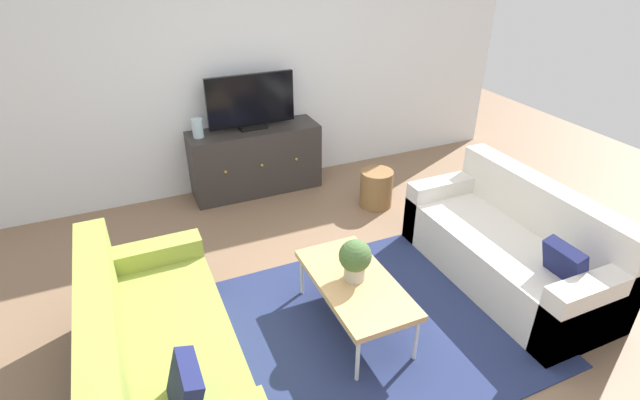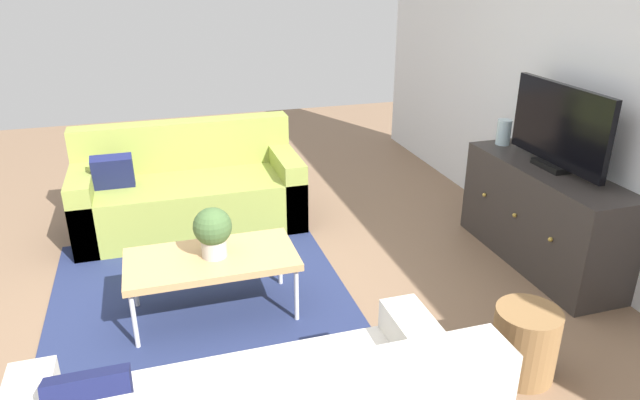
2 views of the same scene
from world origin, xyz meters
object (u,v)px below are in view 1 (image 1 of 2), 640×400
(couch_left_side, at_px, (152,358))
(glass_vase, at_px, (198,128))
(couch_right_side, at_px, (514,249))
(coffee_table, at_px, (355,284))
(tv_console, at_px, (256,160))
(potted_plant, at_px, (355,259))
(flat_screen_tv, at_px, (251,102))
(wicker_basket, at_px, (376,188))

(couch_left_side, height_order, glass_vase, glass_vase)
(couch_right_side, relative_size, coffee_table, 1.74)
(couch_right_side, xyz_separation_m, tv_console, (-1.47, 2.37, 0.08))
(coffee_table, bearing_deg, potted_plant, 82.72)
(flat_screen_tv, bearing_deg, couch_right_side, -58.53)
(couch_left_side, relative_size, couch_right_side, 1.00)
(coffee_table, height_order, tv_console, tv_console)
(couch_left_side, xyz_separation_m, wicker_basket, (2.44, 1.52, -0.08))
(flat_screen_tv, bearing_deg, couch_left_side, -120.28)
(tv_console, distance_m, flat_screen_tv, 0.65)
(tv_console, bearing_deg, couch_left_side, -120.49)
(glass_vase, bearing_deg, coffee_table, -76.04)
(potted_plant, relative_size, glass_vase, 1.60)
(coffee_table, relative_size, potted_plant, 3.28)
(potted_plant, distance_m, tv_console, 2.34)
(couch_left_side, distance_m, flat_screen_tv, 2.87)
(glass_vase, xyz_separation_m, wicker_basket, (1.62, -0.85, -0.62))
(couch_right_side, relative_size, wicker_basket, 4.47)
(flat_screen_tv, xyz_separation_m, glass_vase, (-0.58, -0.02, -0.19))
(tv_console, bearing_deg, potted_plant, -89.78)
(coffee_table, bearing_deg, couch_right_side, -1.01)
(glass_vase, height_order, wicker_basket, glass_vase)
(coffee_table, distance_m, flat_screen_tv, 2.45)
(couch_right_side, bearing_deg, glass_vase, 130.71)
(coffee_table, bearing_deg, flat_screen_tv, 90.15)
(potted_plant, bearing_deg, couch_right_side, -1.88)
(tv_console, height_order, flat_screen_tv, flat_screen_tv)
(couch_left_side, xyz_separation_m, flat_screen_tv, (1.40, 2.39, 0.73))
(potted_plant, xyz_separation_m, glass_vase, (-0.59, 2.33, 0.24))
(potted_plant, bearing_deg, couch_left_side, -178.05)
(flat_screen_tv, xyz_separation_m, wicker_basket, (1.04, -0.87, -0.81))
(potted_plant, bearing_deg, flat_screen_tv, 90.22)
(potted_plant, xyz_separation_m, tv_console, (-0.01, 2.33, -0.22))
(potted_plant, relative_size, flat_screen_tv, 0.34)
(couch_right_side, xyz_separation_m, glass_vase, (-2.04, 2.37, 0.54))
(potted_plant, height_order, flat_screen_tv, flat_screen_tv)
(tv_console, xyz_separation_m, wicker_basket, (1.04, -0.85, -0.16))
(tv_console, height_order, glass_vase, glass_vase)
(tv_console, distance_m, wicker_basket, 1.36)
(potted_plant, distance_m, wicker_basket, 1.84)
(wicker_basket, bearing_deg, couch_left_side, -148.01)
(potted_plant, height_order, tv_console, tv_console)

